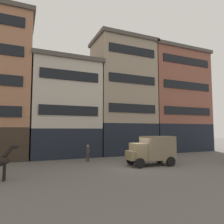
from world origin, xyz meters
TOP-DOWN VIEW (x-y plane):
  - ground_plane at (0.00, 0.00)m, footprint 120.00×120.00m
  - building_center_left at (-4.15, 9.76)m, footprint 8.36×6.25m
  - building_center_right at (3.88, 9.76)m, footprint 8.39×6.25m
  - building_far_right at (12.96, 9.76)m, footprint 10.47×6.25m
  - delivery_truck_near at (1.97, 0.07)m, footprint 4.48×2.44m
  - pedestrian_officer at (-2.78, 4.44)m, footprint 0.48×0.48m

SIDE VIEW (x-z plane):
  - ground_plane at x=0.00m, z-range 0.00..0.00m
  - pedestrian_officer at x=-2.78m, z-range 0.08..1.88m
  - delivery_truck_near at x=1.97m, z-range 0.11..2.73m
  - building_center_left at x=-4.15m, z-range 0.04..11.84m
  - building_far_right at x=12.96m, z-range 0.04..15.69m
  - building_center_right at x=3.88m, z-range 0.04..15.86m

